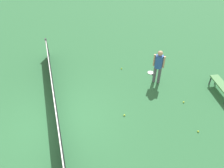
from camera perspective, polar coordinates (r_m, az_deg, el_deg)
ground_plane at (r=9.22m, az=-13.29°, el=-9.32°), size 40.00×40.00×0.00m
court_net at (r=8.86m, az=-13.77°, el=-7.18°), size 10.09×0.09×1.07m
player_near_side at (r=10.39m, az=11.65°, el=4.88°), size 0.48×0.48×1.70m
tennis_racket_near_player at (r=11.48m, az=9.78°, el=2.78°), size 0.60×0.34×0.03m
tennis_ball_near_player at (r=9.23m, az=20.91°, el=-11.12°), size 0.07×0.07×0.07m
tennis_ball_by_net at (r=10.18m, az=17.61°, el=-4.36°), size 0.07×0.07×0.07m
tennis_ball_midcourt at (r=11.59m, az=2.40°, el=3.90°), size 0.07×0.07×0.07m
tennis_ball_baseline at (r=9.19m, az=3.14°, el=-7.86°), size 0.07×0.07×0.07m
courtside_bench at (r=11.00m, az=26.02°, el=-0.49°), size 1.54×0.59×0.48m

